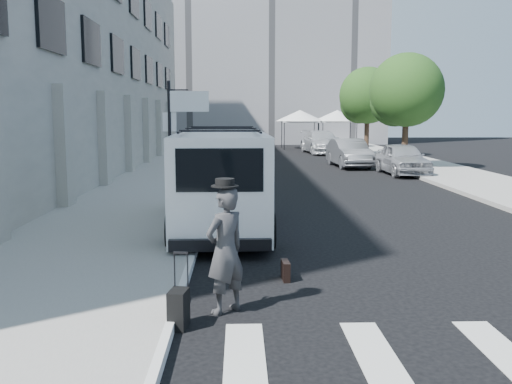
{
  "coord_description": "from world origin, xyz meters",
  "views": [
    {
      "loc": [
        -1.06,
        -9.56,
        2.94
      ],
      "look_at": [
        -0.71,
        2.28,
        1.3
      ],
      "focal_mm": 40.0,
      "sensor_mm": 36.0,
      "label": 1
    }
  ],
  "objects": [
    {
      "name": "ground",
      "position": [
        0.0,
        0.0,
        0.0
      ],
      "size": [
        120.0,
        120.0,
        0.0
      ],
      "primitive_type": "plane",
      "color": "black",
      "rests_on": "ground"
    },
    {
      "name": "sidewalk_left",
      "position": [
        -4.25,
        16.0,
        0.07
      ],
      "size": [
        4.5,
        48.0,
        0.15
      ],
      "primitive_type": "cube",
      "color": "gray",
      "rests_on": "ground"
    },
    {
      "name": "sidewalk_right",
      "position": [
        9.0,
        20.0,
        0.07
      ],
      "size": [
        4.0,
        56.0,
        0.15
      ],
      "primitive_type": "cube",
      "color": "gray",
      "rests_on": "ground"
    },
    {
      "name": "building_left",
      "position": [
        -11.5,
        18.0,
        6.0
      ],
      "size": [
        10.0,
        44.0,
        12.0
      ],
      "primitive_type": "cube",
      "color": "gray",
      "rests_on": "ground"
    },
    {
      "name": "building_far",
      "position": [
        2.0,
        50.0,
        12.5
      ],
      "size": [
        22.0,
        12.0,
        25.0
      ],
      "primitive_type": "cube",
      "color": "slate",
      "rests_on": "ground"
    },
    {
      "name": "sign_pole",
      "position": [
        -2.36,
        3.2,
        2.65
      ],
      "size": [
        1.03,
        0.07,
        3.5
      ],
      "color": "black",
      "rests_on": "sidewalk_left"
    },
    {
      "name": "tree_near",
      "position": [
        7.5,
        20.15,
        3.97
      ],
      "size": [
        3.8,
        3.83,
        6.03
      ],
      "color": "black",
      "rests_on": "ground"
    },
    {
      "name": "tree_far",
      "position": [
        7.5,
        29.15,
        3.97
      ],
      "size": [
        3.8,
        3.83,
        6.03
      ],
      "color": "black",
      "rests_on": "ground"
    },
    {
      "name": "tent_left",
      "position": [
        4.0,
        38.0,
        2.71
      ],
      "size": [
        4.0,
        4.0,
        3.2
      ],
      "color": "black",
      "rests_on": "ground"
    },
    {
      "name": "tent_right",
      "position": [
        7.2,
        38.5,
        2.71
      ],
      "size": [
        4.0,
        4.0,
        3.2
      ],
      "color": "black",
      "rests_on": "ground"
    },
    {
      "name": "businessman",
      "position": [
        -1.27,
        -1.37,
        0.94
      ],
      "size": [
        0.81,
        0.8,
        1.89
      ],
      "primitive_type": "imported",
      "rotation": [
        0.0,
        0.0,
        3.88
      ],
      "color": "#353537",
      "rests_on": "ground"
    },
    {
      "name": "briefcase",
      "position": [
        -0.24,
        0.25,
        0.17
      ],
      "size": [
        0.14,
        0.45,
        0.34
      ],
      "primitive_type": "cube",
      "rotation": [
        0.0,
        0.0,
        0.05
      ],
      "color": "black",
      "rests_on": "ground"
    },
    {
      "name": "suitcase",
      "position": [
        -1.9,
        -2.0,
        0.28
      ],
      "size": [
        0.29,
        0.41,
        1.04
      ],
      "rotation": [
        0.0,
        0.0,
        -0.17
      ],
      "color": "black",
      "rests_on": "ground"
    },
    {
      "name": "cargo_van",
      "position": [
        -1.5,
        4.73,
        1.27
      ],
      "size": [
        2.44,
        6.63,
        2.46
      ],
      "rotation": [
        0.0,
        0.0,
        0.02
      ],
      "color": "white",
      "rests_on": "ground"
    },
    {
      "name": "parked_car_a",
      "position": [
        6.8,
        17.58,
        0.77
      ],
      "size": [
        1.94,
        4.56,
        1.54
      ],
      "primitive_type": "imported",
      "rotation": [
        0.0,
        0.0,
        0.03
      ],
      "color": "#9C9DA3",
      "rests_on": "ground"
    },
    {
      "name": "parked_car_b",
      "position": [
        5.0,
        21.58,
        0.77
      ],
      "size": [
        1.94,
        4.78,
        1.54
      ],
      "primitive_type": "imported",
      "rotation": [
        0.0,
        0.0,
        0.07
      ],
      "color": "#585A5F",
      "rests_on": "ground"
    },
    {
      "name": "parked_car_c",
      "position": [
        5.0,
        32.25,
        0.83
      ],
      "size": [
        2.85,
        5.94,
        1.67
      ],
      "primitive_type": "imported",
      "rotation": [
        0.0,
        0.0,
        0.09
      ],
      "color": "#B0B4B9",
      "rests_on": "ground"
    }
  ]
}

